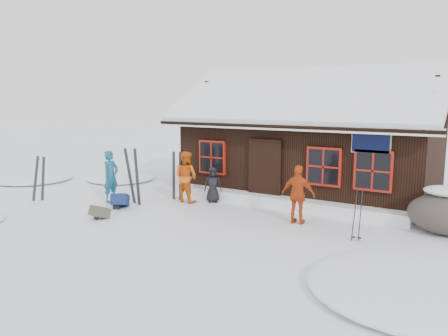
{
  "coord_description": "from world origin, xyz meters",
  "views": [
    {
      "loc": [
        7.03,
        -9.69,
        3.28
      ],
      "look_at": [
        0.32,
        0.94,
        1.3
      ],
      "focal_mm": 35.0,
      "sensor_mm": 36.0,
      "label": 1
    }
  ],
  "objects_px": {
    "skier_teal": "(111,176)",
    "boulder": "(447,213)",
    "skier_orange_left": "(186,177)",
    "skier_orange_right": "(298,195)",
    "skier_crouched": "(213,185)",
    "ski_pair_left": "(39,179)",
    "backpack_olive": "(100,214)",
    "ski_poles": "(357,216)",
    "backpack_blue": "(120,202)"
  },
  "relations": [
    {
      "from": "skier_teal",
      "to": "boulder",
      "type": "distance_m",
      "value": 9.73
    },
    {
      "from": "skier_orange_left",
      "to": "skier_teal",
      "type": "bearing_deg",
      "value": 36.07
    },
    {
      "from": "skier_orange_left",
      "to": "skier_orange_right",
      "type": "distance_m",
      "value": 4.06
    },
    {
      "from": "skier_crouched",
      "to": "boulder",
      "type": "xyz_separation_m",
      "value": [
        6.73,
        0.23,
        -0.03
      ]
    },
    {
      "from": "skier_orange_right",
      "to": "ski_pair_left",
      "type": "height_order",
      "value": "skier_orange_right"
    },
    {
      "from": "skier_orange_right",
      "to": "boulder",
      "type": "distance_m",
      "value": 3.62
    },
    {
      "from": "skier_orange_left",
      "to": "boulder",
      "type": "distance_m",
      "value": 7.51
    },
    {
      "from": "boulder",
      "to": "ski_pair_left",
      "type": "relative_size",
      "value": 1.2
    },
    {
      "from": "skier_orange_right",
      "to": "boulder",
      "type": "height_order",
      "value": "skier_orange_right"
    },
    {
      "from": "boulder",
      "to": "backpack_olive",
      "type": "bearing_deg",
      "value": -156.67
    },
    {
      "from": "skier_crouched",
      "to": "ski_poles",
      "type": "bearing_deg",
      "value": -52.41
    },
    {
      "from": "skier_teal",
      "to": "boulder",
      "type": "xyz_separation_m",
      "value": [
        9.54,
        1.94,
        -0.29
      ]
    },
    {
      "from": "skier_orange_right",
      "to": "skier_crouched",
      "type": "xyz_separation_m",
      "value": [
        -3.28,
        0.85,
        -0.22
      ]
    },
    {
      "from": "boulder",
      "to": "backpack_blue",
      "type": "xyz_separation_m",
      "value": [
        -8.7,
        -2.38,
        -0.37
      ]
    },
    {
      "from": "ski_pair_left",
      "to": "ski_poles",
      "type": "distance_m",
      "value": 10.0
    },
    {
      "from": "boulder",
      "to": "ski_pair_left",
      "type": "distance_m",
      "value": 12.02
    },
    {
      "from": "skier_crouched",
      "to": "boulder",
      "type": "relative_size",
      "value": 0.62
    },
    {
      "from": "ski_pair_left",
      "to": "backpack_olive",
      "type": "relative_size",
      "value": 3.14
    },
    {
      "from": "skier_crouched",
      "to": "backpack_blue",
      "type": "relative_size",
      "value": 1.85
    },
    {
      "from": "skier_teal",
      "to": "skier_orange_right",
      "type": "relative_size",
      "value": 1.05
    },
    {
      "from": "skier_teal",
      "to": "ski_pair_left",
      "type": "height_order",
      "value": "skier_teal"
    },
    {
      "from": "ski_pair_left",
      "to": "ski_poles",
      "type": "relative_size",
      "value": 1.19
    },
    {
      "from": "backpack_blue",
      "to": "backpack_olive",
      "type": "xyz_separation_m",
      "value": [
        0.42,
        -1.19,
        -0.04
      ]
    },
    {
      "from": "skier_orange_left",
      "to": "ski_pair_left",
      "type": "distance_m",
      "value": 4.79
    },
    {
      "from": "skier_teal",
      "to": "ski_poles",
      "type": "distance_m",
      "value": 7.82
    },
    {
      "from": "skier_orange_right",
      "to": "skier_crouched",
      "type": "height_order",
      "value": "skier_orange_right"
    },
    {
      "from": "skier_orange_left",
      "to": "boulder",
      "type": "relative_size",
      "value": 0.9
    },
    {
      "from": "backpack_blue",
      "to": "backpack_olive",
      "type": "distance_m",
      "value": 1.27
    },
    {
      "from": "skier_orange_left",
      "to": "backpack_blue",
      "type": "height_order",
      "value": "skier_orange_left"
    },
    {
      "from": "ski_pair_left",
      "to": "backpack_olive",
      "type": "xyz_separation_m",
      "value": [
        3.34,
        -0.49,
        -0.58
      ]
    },
    {
      "from": "skier_orange_left",
      "to": "skier_orange_right",
      "type": "xyz_separation_m",
      "value": [
        4.03,
        -0.42,
        -0.04
      ]
    },
    {
      "from": "skier_crouched",
      "to": "backpack_olive",
      "type": "relative_size",
      "value": 2.36
    },
    {
      "from": "ski_poles",
      "to": "skier_orange_right",
      "type": "bearing_deg",
      "value": 160.62
    },
    {
      "from": "skier_teal",
      "to": "skier_crouched",
      "type": "xyz_separation_m",
      "value": [
        2.81,
        1.7,
        -0.26
      ]
    },
    {
      "from": "skier_orange_right",
      "to": "backpack_blue",
      "type": "xyz_separation_m",
      "value": [
        -5.26,
        -1.3,
        -0.62
      ]
    },
    {
      "from": "skier_orange_left",
      "to": "ski_poles",
      "type": "distance_m",
      "value": 5.86
    },
    {
      "from": "ski_pair_left",
      "to": "ski_poles",
      "type": "bearing_deg",
      "value": -19.38
    },
    {
      "from": "skier_crouched",
      "to": "ski_poles",
      "type": "xyz_separation_m",
      "value": [
        5.01,
        -1.45,
        0.03
      ]
    },
    {
      "from": "backpack_blue",
      "to": "skier_orange_right",
      "type": "bearing_deg",
      "value": -19.98
    },
    {
      "from": "skier_orange_left",
      "to": "boulder",
      "type": "bearing_deg",
      "value": -170.75
    },
    {
      "from": "ski_poles",
      "to": "backpack_olive",
      "type": "distance_m",
      "value": 6.84
    },
    {
      "from": "skier_crouched",
      "to": "skier_orange_right",
      "type": "bearing_deg",
      "value": -50.68
    },
    {
      "from": "ski_poles",
      "to": "backpack_blue",
      "type": "distance_m",
      "value": 7.03
    },
    {
      "from": "skier_orange_right",
      "to": "backpack_olive",
      "type": "xyz_separation_m",
      "value": [
        -4.83,
        -2.49,
        -0.66
      ]
    },
    {
      "from": "backpack_olive",
      "to": "boulder",
      "type": "bearing_deg",
      "value": 38.16
    },
    {
      "from": "ski_poles",
      "to": "boulder",
      "type": "bearing_deg",
      "value": 44.46
    },
    {
      "from": "ski_poles",
      "to": "backpack_blue",
      "type": "bearing_deg",
      "value": -174.34
    },
    {
      "from": "skier_crouched",
      "to": "backpack_olive",
      "type": "distance_m",
      "value": 3.7
    },
    {
      "from": "backpack_blue",
      "to": "skier_orange_left",
      "type": "bearing_deg",
      "value": 20.76
    },
    {
      "from": "skier_crouched",
      "to": "ski_poles",
      "type": "relative_size",
      "value": 0.89
    }
  ]
}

